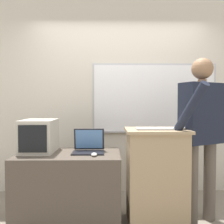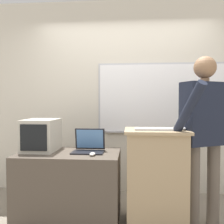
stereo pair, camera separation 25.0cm
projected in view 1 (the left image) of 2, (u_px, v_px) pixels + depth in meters
back_wall at (120, 97)px, 3.51m from camera, size 6.40×0.17×2.79m
lectern_podium at (156, 177)px, 2.52m from camera, size 0.65×0.51×1.02m
side_desk at (69, 188)px, 2.56m from camera, size 1.09×0.64×0.76m
person_presenter at (202, 126)px, 2.54m from camera, size 0.65×0.72×1.78m
laptop at (89, 145)px, 2.60m from camera, size 0.34×0.27×0.25m
wireless_keyboard at (157, 129)px, 2.44m from camera, size 0.43×0.15×0.02m
computer_mouse_by_laptop at (94, 154)px, 2.40m from camera, size 0.06×0.10×0.03m
computer_mouse_by_keyboard at (182, 128)px, 2.46m from camera, size 0.06×0.10×0.03m
crt_monitor at (39, 136)px, 2.61m from camera, size 0.35×0.45×0.36m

